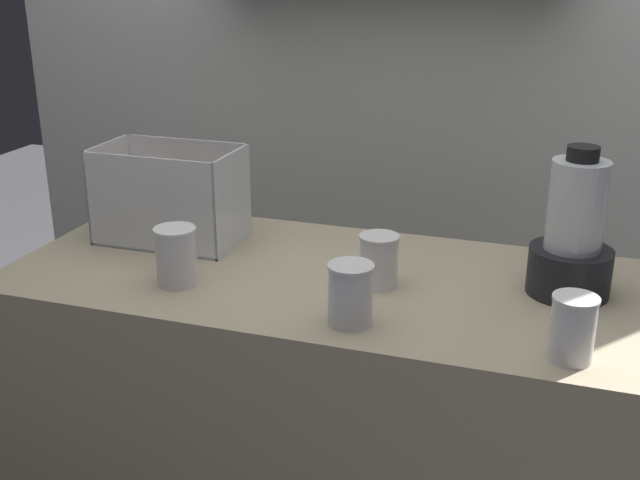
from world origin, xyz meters
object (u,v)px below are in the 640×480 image
object	(u,v)px
juice_cup_beet_far_left	(177,259)
juice_cup_orange_left	(350,298)
carrot_display_bin	(170,210)
juice_cup_beet_middle	(379,264)
juice_cup_carrot_right	(572,333)
blender_pitcher	(573,239)

from	to	relation	value
juice_cup_beet_far_left	juice_cup_orange_left	world-z (taller)	juice_cup_beet_far_left
carrot_display_bin	juice_cup_beet_far_left	size ratio (longest dim) A/B	2.69
juice_cup_beet_middle	juice_cup_carrot_right	distance (m)	0.45
carrot_display_bin	juice_cup_beet_middle	xyz separation A→B (m)	(0.56, -0.11, -0.03)
juice_cup_beet_far_left	juice_cup_beet_middle	world-z (taller)	juice_cup_beet_far_left
juice_cup_beet_middle	carrot_display_bin	bearing A→B (deg)	168.47
carrot_display_bin	juice_cup_beet_middle	world-z (taller)	carrot_display_bin
carrot_display_bin	juice_cup_beet_middle	bearing A→B (deg)	-11.53
juice_cup_orange_left	juice_cup_beet_middle	xyz separation A→B (m)	(0.01, 0.20, -0.00)
juice_cup_carrot_right	carrot_display_bin	bearing A→B (deg)	161.37
carrot_display_bin	juice_cup_beet_far_left	distance (m)	0.29
juice_cup_orange_left	juice_cup_beet_middle	distance (m)	0.20
carrot_display_bin	juice_cup_orange_left	distance (m)	0.64
blender_pitcher	juice_cup_orange_left	size ratio (longest dim) A/B	2.58
blender_pitcher	juice_cup_orange_left	distance (m)	0.49
juice_cup_beet_far_left	juice_cup_beet_middle	size ratio (longest dim) A/B	1.12
blender_pitcher	juice_cup_beet_far_left	world-z (taller)	blender_pitcher
juice_cup_beet_far_left	carrot_display_bin	bearing A→B (deg)	121.26
juice_cup_beet_far_left	juice_cup_orange_left	distance (m)	0.41
blender_pitcher	juice_cup_beet_far_left	distance (m)	0.84
juice_cup_orange_left	juice_cup_carrot_right	xyz separation A→B (m)	(0.41, -0.01, -0.00)
juice_cup_beet_far_left	juice_cup_orange_left	bearing A→B (deg)	-9.20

